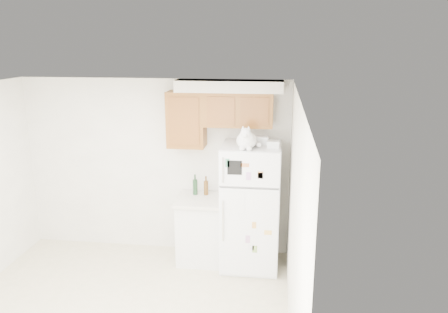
% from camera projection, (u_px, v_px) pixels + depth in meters
% --- Properties ---
extents(room_shell, '(3.84, 4.04, 2.52)m').
position_uv_depth(room_shell, '(119.00, 175.00, 4.45)').
color(room_shell, white).
rests_on(room_shell, ground_plane).
extents(refrigerator, '(0.76, 0.78, 1.70)m').
position_uv_depth(refrigerator, '(251.00, 207.00, 5.81)').
color(refrigerator, white).
rests_on(refrigerator, ground_plane).
extents(base_counter, '(0.64, 0.64, 0.92)m').
position_uv_depth(base_counter, '(201.00, 229.00, 6.06)').
color(base_counter, white).
rests_on(base_counter, ground_plane).
extents(cat, '(0.31, 0.45, 0.32)m').
position_uv_depth(cat, '(246.00, 140.00, 5.36)').
color(cat, white).
rests_on(cat, refrigerator).
extents(storage_box_back, '(0.19, 0.14, 0.10)m').
position_uv_depth(storage_box_back, '(262.00, 140.00, 5.64)').
color(storage_box_back, white).
rests_on(storage_box_back, refrigerator).
extents(storage_box_front, '(0.15, 0.12, 0.09)m').
position_uv_depth(storage_box_front, '(273.00, 145.00, 5.42)').
color(storage_box_front, white).
rests_on(storage_box_front, refrigerator).
extents(bottle_green, '(0.07, 0.07, 0.29)m').
position_uv_depth(bottle_green, '(195.00, 185.00, 6.05)').
color(bottle_green, '#19381E').
rests_on(bottle_green, base_counter).
extents(bottle_amber, '(0.06, 0.06, 0.27)m').
position_uv_depth(bottle_amber, '(206.00, 185.00, 6.04)').
color(bottle_amber, '#593814').
rests_on(bottle_amber, base_counter).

